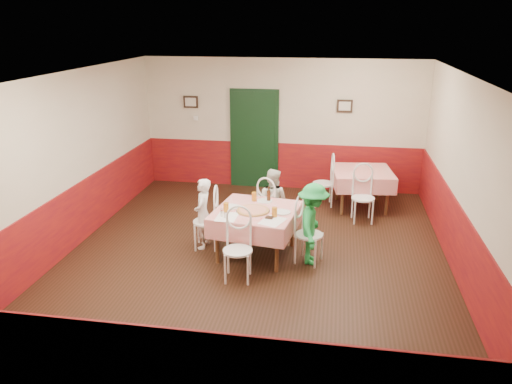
% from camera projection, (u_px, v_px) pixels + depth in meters
% --- Properties ---
extents(floor, '(7.00, 7.00, 0.00)m').
position_uv_depth(floor, '(255.00, 256.00, 7.91)').
color(floor, black).
rests_on(floor, ground).
extents(ceiling, '(7.00, 7.00, 0.00)m').
position_uv_depth(ceiling, '(255.00, 76.00, 6.99)').
color(ceiling, white).
rests_on(ceiling, back_wall).
extents(back_wall, '(6.00, 0.10, 2.80)m').
position_uv_depth(back_wall, '(282.00, 125.00, 10.71)').
color(back_wall, beige).
rests_on(back_wall, ground).
extents(front_wall, '(6.00, 0.10, 2.80)m').
position_uv_depth(front_wall, '(187.00, 290.00, 4.19)').
color(front_wall, beige).
rests_on(front_wall, ground).
extents(left_wall, '(0.10, 7.00, 2.80)m').
position_uv_depth(left_wall, '(69.00, 162.00, 7.91)').
color(left_wall, beige).
rests_on(left_wall, ground).
extents(right_wall, '(0.10, 7.00, 2.80)m').
position_uv_depth(right_wall, '(466.00, 181.00, 6.98)').
color(right_wall, beige).
rests_on(right_wall, ground).
extents(wainscot_back, '(6.00, 0.03, 1.00)m').
position_uv_depth(wainscot_back, '(281.00, 165.00, 10.99)').
color(wainscot_back, maroon).
rests_on(wainscot_back, ground).
extents(wainscot_front, '(6.00, 0.03, 1.00)m').
position_uv_depth(wainscot_front, '(192.00, 377.00, 4.50)').
color(wainscot_front, maroon).
rests_on(wainscot_front, ground).
extents(wainscot_left, '(0.03, 7.00, 1.00)m').
position_uv_depth(wainscot_left, '(77.00, 215.00, 8.20)').
color(wainscot_left, maroon).
rests_on(wainscot_left, ground).
extents(wainscot_right, '(0.03, 7.00, 1.00)m').
position_uv_depth(wainscot_right, '(457.00, 240.00, 7.28)').
color(wainscot_right, maroon).
rests_on(wainscot_right, ground).
extents(door, '(0.96, 0.06, 2.10)m').
position_uv_depth(door, '(254.00, 140.00, 10.87)').
color(door, black).
rests_on(door, ground).
extents(picture_left, '(0.32, 0.03, 0.26)m').
position_uv_depth(picture_left, '(191.00, 102.00, 10.82)').
color(picture_left, black).
rests_on(picture_left, back_wall).
extents(picture_right, '(0.32, 0.03, 0.26)m').
position_uv_depth(picture_right, '(345.00, 106.00, 10.31)').
color(picture_right, black).
rests_on(picture_right, back_wall).
extents(thermostat, '(0.10, 0.03, 0.10)m').
position_uv_depth(thermostat, '(196.00, 118.00, 10.92)').
color(thermostat, white).
rests_on(thermostat, back_wall).
extents(main_table, '(1.39, 1.39, 0.77)m').
position_uv_depth(main_table, '(256.00, 232.00, 7.85)').
color(main_table, red).
rests_on(main_table, ground).
extents(second_table, '(1.25, 1.25, 0.77)m').
position_uv_depth(second_table, '(361.00, 189.00, 9.84)').
color(second_table, red).
rests_on(second_table, ground).
extents(chair_left, '(0.46, 0.46, 0.90)m').
position_uv_depth(chair_left, '(206.00, 222.00, 8.07)').
color(chair_left, white).
rests_on(chair_left, ground).
extents(chair_right, '(0.52, 0.52, 0.90)m').
position_uv_depth(chair_right, '(309.00, 235.00, 7.58)').
color(chair_right, white).
rests_on(chair_right, ground).
extents(chair_far, '(0.55, 0.55, 0.90)m').
position_uv_depth(chair_far, '(271.00, 209.00, 8.59)').
color(chair_far, white).
rests_on(chair_far, ground).
extents(chair_near, '(0.45, 0.45, 0.90)m').
position_uv_depth(chair_near, '(238.00, 251.00, 7.06)').
color(chair_near, white).
rests_on(chair_near, ground).
extents(chair_second_a, '(0.47, 0.47, 0.90)m').
position_uv_depth(chair_second_a, '(323.00, 184.00, 9.93)').
color(chair_second_a, white).
rests_on(chair_second_a, ground).
extents(chair_second_b, '(0.47, 0.47, 0.90)m').
position_uv_depth(chair_second_b, '(363.00, 198.00, 9.12)').
color(chair_second_b, white).
rests_on(chair_second_b, ground).
extents(pizza, '(0.56, 0.56, 0.03)m').
position_uv_depth(pizza, '(253.00, 210.00, 7.65)').
color(pizza, '#B74723').
rests_on(pizza, main_table).
extents(plate_left, '(0.28, 0.28, 0.01)m').
position_uv_depth(plate_left, '(231.00, 207.00, 7.82)').
color(plate_left, white).
rests_on(plate_left, main_table).
extents(plate_right, '(0.28, 0.28, 0.01)m').
position_uv_depth(plate_right, '(282.00, 212.00, 7.60)').
color(plate_right, white).
rests_on(plate_right, main_table).
extents(plate_far, '(0.28, 0.28, 0.01)m').
position_uv_depth(plate_far, '(265.00, 201.00, 8.07)').
color(plate_far, white).
rests_on(plate_far, main_table).
extents(glass_a, '(0.09, 0.09, 0.15)m').
position_uv_depth(glass_a, '(226.00, 207.00, 7.60)').
color(glass_a, '#BF7219').
rests_on(glass_a, main_table).
extents(glass_b, '(0.09, 0.09, 0.15)m').
position_uv_depth(glass_b, '(275.00, 212.00, 7.42)').
color(glass_b, '#BF7219').
rests_on(glass_b, main_table).
extents(glass_c, '(0.09, 0.09, 0.15)m').
position_uv_depth(glass_c, '(254.00, 197.00, 8.07)').
color(glass_c, '#BF7219').
rests_on(glass_c, main_table).
extents(beer_bottle, '(0.07, 0.07, 0.22)m').
position_uv_depth(beer_bottle, '(269.00, 195.00, 8.04)').
color(beer_bottle, '#381C0A').
rests_on(beer_bottle, main_table).
extents(shaker_a, '(0.04, 0.04, 0.09)m').
position_uv_depth(shaker_a, '(222.00, 214.00, 7.43)').
color(shaker_a, silver).
rests_on(shaker_a, main_table).
extents(shaker_b, '(0.04, 0.04, 0.09)m').
position_uv_depth(shaker_b, '(225.00, 215.00, 7.38)').
color(shaker_b, silver).
rests_on(shaker_b, main_table).
extents(shaker_c, '(0.04, 0.04, 0.09)m').
position_uv_depth(shaker_c, '(222.00, 211.00, 7.53)').
color(shaker_c, '#B23319').
rests_on(shaker_c, main_table).
extents(menu_left, '(0.30, 0.40, 0.00)m').
position_uv_depth(menu_left, '(227.00, 217.00, 7.43)').
color(menu_left, white).
rests_on(menu_left, main_table).
extents(menu_right, '(0.42, 0.48, 0.00)m').
position_uv_depth(menu_right, '(272.00, 221.00, 7.28)').
color(menu_right, white).
rests_on(menu_right, main_table).
extents(wallet, '(0.12, 0.11, 0.02)m').
position_uv_depth(wallet, '(269.00, 217.00, 7.39)').
color(wallet, black).
rests_on(wallet, main_table).
extents(diner_left, '(0.29, 0.43, 1.17)m').
position_uv_depth(diner_left, '(203.00, 214.00, 8.04)').
color(diner_left, gray).
rests_on(diner_left, ground).
extents(diner_far, '(0.66, 0.57, 1.16)m').
position_uv_depth(diner_far, '(272.00, 201.00, 8.59)').
color(diner_far, gray).
rests_on(diner_far, ground).
extents(diner_right, '(0.48, 0.83, 1.27)m').
position_uv_depth(diner_right, '(313.00, 224.00, 7.50)').
color(diner_right, gray).
rests_on(diner_right, ground).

